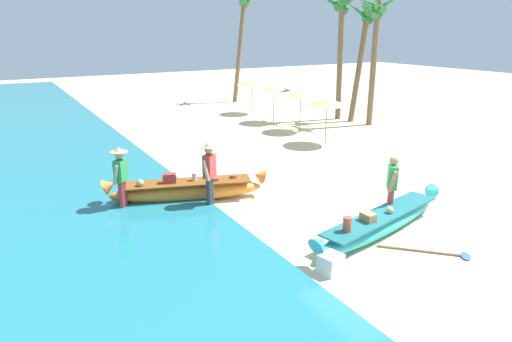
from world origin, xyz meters
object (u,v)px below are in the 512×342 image
Objects in this scene: boat_cyan_foreground at (381,223)px; cooler_box at (331,263)px; person_vendor_hatted at (209,170)px; boat_orange_midground at (187,190)px; person_vendor_assistant at (121,174)px; paddle at (435,252)px; palm_tree_tall_inland at (244,11)px; person_tourist_customer at (392,185)px; palm_tree_far_behind at (376,24)px; palm_tree_leaning_seaward at (366,28)px; palm_tree_mid_cluster at (341,18)px.

cooler_box is at bearing -159.63° from boat_cyan_foreground.
cooler_box is (0.60, -4.23, -0.83)m from person_vendor_hatted.
boat_orange_midground reaches higher than boat_cyan_foreground.
person_vendor_assistant reaches higher than paddle.
paddle is at bearing -58.73° from boat_orange_midground.
cooler_box is 2.44m from paddle.
palm_tree_tall_inland reaches higher than person_vendor_assistant.
person_tourist_customer is 0.27× the size of palm_tree_far_behind.
person_vendor_assistant is at bearing 144.01° from person_tourist_customer.
palm_tree_leaning_seaward is 1.26m from palm_tree_mid_cluster.
palm_tree_far_behind is (7.79, 8.84, 3.78)m from person_tourist_customer.
palm_tree_far_behind is (11.56, 5.08, 4.41)m from boat_orange_midground.
person_vendor_hatted is at bearing -144.22° from palm_tree_mid_cluster.
paddle is (-8.23, -10.57, -4.68)m from palm_tree_far_behind.
paddle is (0.25, -1.31, -0.23)m from boat_cyan_foreground.
palm_tree_tall_inland reaches higher than paddle.
paddle is at bearing -104.29° from person_tourist_customer.
palm_tree_mid_cluster is at bearing 55.69° from person_tourist_customer.
boat_cyan_foreground is 14.58m from palm_tree_mid_cluster.
cooler_box is at bearing -130.32° from palm_tree_mid_cluster.
palm_tree_far_behind reaches higher than palm_tree_leaning_seaward.
paddle is (-8.61, -11.66, -4.51)m from palm_tree_leaning_seaward.
person_vendor_assistant is 3.97× the size of cooler_box.
palm_tree_mid_cluster is at bearing 32.23° from boat_orange_midground.
palm_tree_leaning_seaward is 0.97× the size of palm_tree_far_behind.
palm_tree_mid_cluster is at bearing 28.00° from person_vendor_assistant.
palm_tree_far_behind is 14.19m from paddle.
boat_orange_midground is at bearing 121.27° from paddle.
boat_cyan_foreground is 1.06m from person_tourist_customer.
person_tourist_customer is 13.35m from palm_tree_leaning_seaward.
palm_tree_mid_cluster is 4.29× the size of paddle.
boat_orange_midground is 13.38m from palm_tree_far_behind.
person_vendor_assistant is 1.14× the size of paddle.
person_vendor_assistant is 0.28× the size of palm_tree_far_behind.
cooler_box is (0.95, -4.98, -0.12)m from boat_orange_midground.
palm_tree_tall_inland is 21.99m from paddle.
person_tourist_customer is at bearing -124.31° from palm_tree_mid_cluster.
palm_tree_tall_inland reaches higher than cooler_box.
palm_tree_leaning_seaward is at bearing 27.28° from boat_orange_midground.
palm_tree_tall_inland reaches higher than palm_tree_mid_cluster.
person_vendor_hatted is 1.07× the size of person_tourist_customer.
boat_orange_midground is 2.93× the size of paddle.
person_vendor_assistant is 7.65m from paddle.
palm_tree_leaning_seaward is (2.03, -8.58, -1.02)m from palm_tree_tall_inland.
person_vendor_assistant is 0.29× the size of palm_tree_leaning_seaward.
palm_tree_leaning_seaward is 13.79× the size of cooler_box.
boat_cyan_foreground is at bearing -109.88° from palm_tree_tall_inland.
person_vendor_assistant is 19.16m from palm_tree_tall_inland.
boat_orange_midground is at bearing 115.57° from person_vendor_hatted.
person_vendor_assistant is 14.60m from palm_tree_far_behind.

